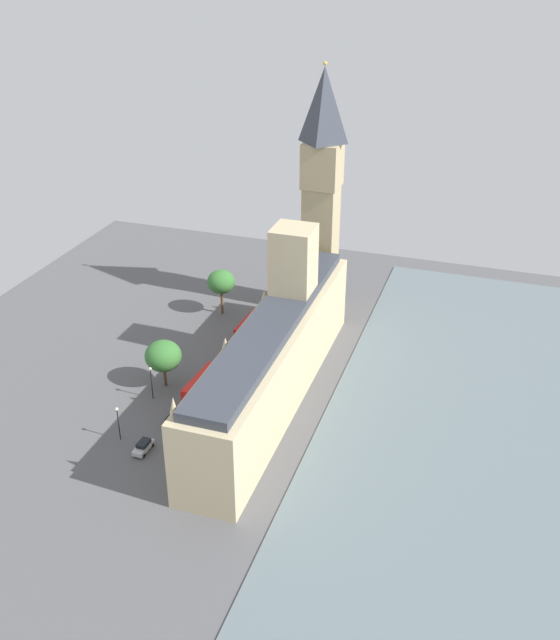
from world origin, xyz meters
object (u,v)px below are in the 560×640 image
object	(u,v)px
parliament_building	(276,352)
double_decker_bus_midblock	(250,329)
clock_tower	(322,190)
pedestrian_by_river_gate	(216,406)
car_white_far_end	(225,356)
plane_tree_kerbside	(163,356)
pedestrian_corner	(210,411)
car_black_opposite_hall	(173,419)
plane_tree_under_trees	(221,282)
street_lamp_leading	(118,417)
street_lamp_slot_10	(151,377)
double_decker_bus_near_tower	(202,387)
car_silver_trailing	(143,446)

from	to	relation	value
parliament_building	double_decker_bus_midblock	size ratio (longest dim) A/B	5.92
clock_tower	pedestrian_by_river_gate	distance (m)	51.05
car_white_far_end	plane_tree_kerbside	distance (m)	14.76
pedestrian_corner	pedestrian_by_river_gate	distance (m)	1.64
car_black_opposite_hall	double_decker_bus_midblock	bearing A→B (deg)	89.06
double_decker_bus_midblock	plane_tree_kerbside	xyz separation A→B (m)	(8.91, 20.70, 3.66)
car_white_far_end	plane_tree_under_trees	world-z (taller)	plane_tree_under_trees
street_lamp_leading	street_lamp_slot_10	world-z (taller)	street_lamp_slot_10
parliament_building	street_lamp_leading	size ratio (longest dim) A/B	9.96
parliament_building	clock_tower	world-z (taller)	clock_tower
parliament_building	street_lamp_leading	distance (m)	29.19
plane_tree_under_trees	street_lamp_slot_10	xyz separation A→B (m)	(-0.81, 34.39, -3.03)
car_white_far_end	street_lamp_leading	world-z (taller)	street_lamp_leading
street_lamp_slot_10	plane_tree_kerbside	bearing A→B (deg)	-92.99
double_decker_bus_near_tower	clock_tower	bearing A→B (deg)	80.47
street_lamp_slot_10	parliament_building	bearing A→B (deg)	-157.36
double_decker_bus_midblock	plane_tree_kerbside	size ratio (longest dim) A/B	1.16
double_decker_bus_midblock	double_decker_bus_near_tower	distance (m)	22.81
clock_tower	pedestrian_corner	xyz separation A→B (m)	(6.77, 44.87, -26.28)
pedestrian_corner	double_decker_bus_near_tower	bearing A→B (deg)	-103.70
car_black_opposite_hall	street_lamp_slot_10	bearing A→B (deg)	143.42
double_decker_bus_midblock	car_white_far_end	distance (m)	9.22
car_black_opposite_hall	clock_tower	bearing A→B (deg)	80.12
car_white_far_end	car_silver_trailing	bearing A→B (deg)	92.75
clock_tower	plane_tree_under_trees	bearing A→B (deg)	25.62
pedestrian_by_river_gate	plane_tree_kerbside	world-z (taller)	plane_tree_kerbside
street_lamp_leading	car_black_opposite_hall	bearing A→B (deg)	-133.94
parliament_building	double_decker_bus_near_tower	bearing A→B (deg)	27.02
car_black_opposite_hall	plane_tree_kerbside	bearing A→B (deg)	125.96
plane_tree_under_trees	double_decker_bus_midblock	bearing A→B (deg)	137.57
double_decker_bus_near_tower	plane_tree_kerbside	world-z (taller)	plane_tree_kerbside
plane_tree_under_trees	pedestrian_by_river_gate	bearing A→B (deg)	110.82
clock_tower	street_lamp_slot_10	bearing A→B (deg)	67.10
car_black_opposite_hall	street_lamp_leading	xyz separation A→B (m)	(6.41, 6.65, 3.52)
double_decker_bus_midblock	street_lamp_leading	xyz separation A→B (m)	(8.73, 37.65, 1.77)
pedestrian_by_river_gate	clock_tower	bearing A→B (deg)	127.04
car_white_far_end	plane_tree_under_trees	bearing A→B (deg)	-60.16
parliament_building	street_lamp_slot_10	distance (m)	22.47
street_lamp_leading	clock_tower	bearing A→B (deg)	-107.83
clock_tower	double_decker_bus_near_tower	world-z (taller)	clock_tower
car_silver_trailing	pedestrian_corner	xyz separation A→B (m)	(-6.17, -12.58, -0.15)
plane_tree_under_trees	street_lamp_slot_10	distance (m)	34.53
double_decker_bus_midblock	pedestrian_corner	xyz separation A→B (m)	(-2.50, 26.54, -1.89)
double_decker_bus_near_tower	parliament_building	bearing A→B (deg)	30.96
pedestrian_by_river_gate	car_white_far_end	bearing A→B (deg)	152.48
double_decker_bus_midblock	plane_tree_under_trees	world-z (taller)	plane_tree_under_trees
pedestrian_by_river_gate	car_silver_trailing	bearing A→B (deg)	-69.99
double_decker_bus_midblock	car_silver_trailing	size ratio (longest dim) A/B	2.43
double_decker_bus_near_tower	street_lamp_leading	world-z (taller)	street_lamp_leading
car_white_far_end	street_lamp_slot_10	bearing A→B (deg)	72.41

